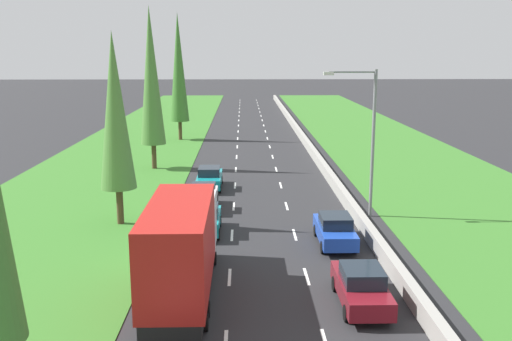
{
  "coord_description": "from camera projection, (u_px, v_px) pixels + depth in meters",
  "views": [
    {
      "loc": [
        -1.1,
        -3.16,
        10.0
      ],
      "look_at": [
        -0.08,
        41.73,
        0.59
      ],
      "focal_mm": 39.84,
      "sensor_mm": 36.0,
      "label": 1
    }
  ],
  "objects": [
    {
      "name": "blue_sedan_right_lane",
      "position": [
        335.0,
        230.0,
        29.91
      ],
      "size": [
        1.82,
        4.5,
        1.64
      ],
      "color": "#1E47B7",
      "rests_on": "ground"
    },
    {
      "name": "maroon_sedan_right_lane",
      "position": [
        361.0,
        286.0,
        22.69
      ],
      "size": [
        1.82,
        4.5,
        1.64
      ],
      "color": "maroon",
      "rests_on": "ground"
    },
    {
      "name": "median_barrier",
      "position": [
        303.0,
        139.0,
        63.92
      ],
      "size": [
        0.44,
        120.0,
        0.85
      ],
      "primitive_type": "cube",
      "color": "#9E9B93",
      "rests_on": "ground"
    },
    {
      "name": "grass_verge_left",
      "position": [
        140.0,
        143.0,
        63.59
      ],
      "size": [
        14.0,
        140.0,
        0.04
      ],
      "primitive_type": "cube",
      "color": "#387528",
      "rests_on": "ground"
    },
    {
      "name": "white_hatchback_left_lane",
      "position": [
        204.0,
        196.0,
        36.7
      ],
      "size": [
        1.74,
        3.9,
        1.72
      ],
      "color": "white",
      "rests_on": "ground"
    },
    {
      "name": "street_light_mast",
      "position": [
        368.0,
        133.0,
        34.15
      ],
      "size": [
        3.2,
        0.28,
        9.0
      ],
      "color": "gray",
      "rests_on": "ground"
    },
    {
      "name": "teal_sedan_left_lane",
      "position": [
        210.0,
        178.0,
        42.25
      ],
      "size": [
        1.82,
        4.5,
        1.64
      ],
      "color": "teal",
      "rests_on": "ground"
    },
    {
      "name": "poplar_tree_third",
      "position": [
        151.0,
        76.0,
        47.91
      ],
      "size": [
        2.15,
        2.15,
        13.82
      ],
      "color": "#4C3823",
      "rests_on": "ground"
    },
    {
      "name": "teal_hatchback_left_lane",
      "position": [
        205.0,
        219.0,
        31.72
      ],
      "size": [
        1.74,
        3.9,
        1.72
      ],
      "color": "teal",
      "rests_on": "ground"
    },
    {
      "name": "grass_verge_right",
      "position": [
        380.0,
        142.0,
        64.2
      ],
      "size": [
        14.0,
        140.0,
        0.04
      ],
      "primitive_type": "cube",
      "color": "#387528",
      "rests_on": "ground"
    },
    {
      "name": "lane_markings",
      "position": [
        253.0,
        142.0,
        63.88
      ],
      "size": [
        3.64,
        116.0,
        0.01
      ],
      "color": "white",
      "rests_on": "ground"
    },
    {
      "name": "poplar_tree_fourth",
      "position": [
        179.0,
        68.0,
        64.1
      ],
      "size": [
        2.16,
        2.16,
        14.35
      ],
      "color": "#4C3823",
      "rests_on": "ground"
    },
    {
      "name": "ground_plane",
      "position": [
        253.0,
        142.0,
        63.88
      ],
      "size": [
        300.0,
        300.0,
        0.0
      ],
      "primitive_type": "plane",
      "color": "#28282B",
      "rests_on": "ground"
    },
    {
      "name": "poplar_tree_second",
      "position": [
        115.0,
        112.0,
        32.27
      ],
      "size": [
        2.08,
        2.08,
        11.21
      ],
      "color": "#4C3823",
      "rests_on": "ground"
    },
    {
      "name": "red_box_truck_left_lane",
      "position": [
        182.0,
        246.0,
        23.3
      ],
      "size": [
        2.46,
        9.4,
        4.18
      ],
      "color": "black",
      "rests_on": "ground"
    }
  ]
}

